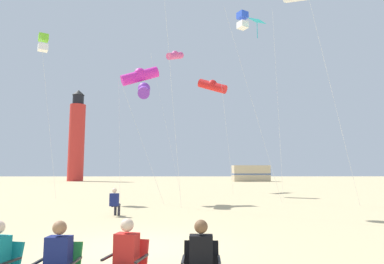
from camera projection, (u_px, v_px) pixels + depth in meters
The scene contains 15 objects.
ground at pixel (137, 248), 8.03m from camera, with size 200.00×200.00×0.00m, color #CCB584.
spectator_green_chair at pixel (56, 261), 4.60m from camera, with size 0.35×0.51×1.16m.
camp_chair_red at pixel (128, 263), 4.95m from camera, with size 0.66×0.68×0.82m.
spectator_red_chair at pixel (124, 257), 4.83m from camera, with size 0.42×0.55×1.16m.
spectator_black_chair at pixel (201, 260), 4.69m from camera, with size 0.35×0.52×1.16m.
kite_flyer_standing at pixel (115, 201), 13.67m from camera, with size 0.39×0.54×1.16m.
kite_tube_scarlet at pixel (212, 86), 26.79m from camera, with size 2.95×2.56×9.46m.
kite_diamond_cyan at pixel (259, 29), 21.49m from camera, with size 2.16×2.17×11.87m.
kite_box_lime at pixel (43, 43), 22.16m from camera, with size 1.64×1.64×11.03m.
kite_tube_violet at pixel (144, 90), 20.30m from camera, with size 2.49×2.66×7.51m.
kite_tube_magenta at pixel (140, 76), 21.21m from camera, with size 2.82×2.31×8.68m.
kite_box_blue at pixel (243, 21), 22.38m from camera, with size 3.38×2.30×12.63m.
kite_tube_rainbow at pixel (175, 55), 34.02m from camera, with size 3.40×3.70×14.44m.
lighthouse_distant at pixel (77, 138), 60.06m from camera, with size 2.80×2.80×16.80m.
rv_van_tan at pixel (251, 173), 57.72m from camera, with size 6.57×2.74×2.80m.
Camera 1 is at (1.18, -8.33, 1.88)m, focal length 30.78 mm.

